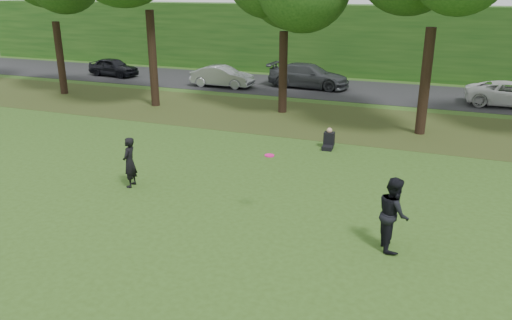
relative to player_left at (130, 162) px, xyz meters
The scene contains 9 objects.
ground 5.05m from the player_left, 28.13° to the right, with size 120.00×120.00×0.00m, color #2F4B17.
leaf_litter 11.55m from the player_left, 67.59° to the left, with size 60.00×7.00×0.01m, color #403616.
street 19.18m from the player_left, 76.75° to the left, with size 70.00×7.00×0.02m, color black.
far_hedge 25.10m from the player_left, 79.90° to the left, with size 70.00×3.00×5.00m, color #194313.
player_left is the anchor object (origin of this frame).
player_right 8.53m from the player_left, ahead, with size 0.92×0.71×1.88m, color black.
parked_cars 18.26m from the player_left, 74.81° to the left, with size 39.85×3.73×1.52m.
frisbee 5.14m from the player_left, ahead, with size 0.31×0.31×0.03m.
seated_person 8.19m from the player_left, 51.55° to the left, with size 0.46×0.76×0.83m.
Camera 1 is at (4.95, -10.36, 6.22)m, focal length 35.00 mm.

